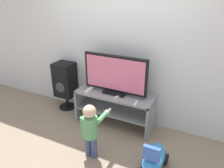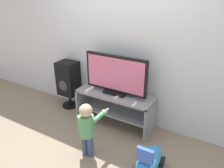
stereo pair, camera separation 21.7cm
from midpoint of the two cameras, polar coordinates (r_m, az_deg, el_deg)
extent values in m
plane|color=gray|center=(3.55, 0.69, -12.07)|extent=(16.00, 16.00, 0.00)
cube|color=silver|center=(3.42, 5.18, 10.56)|extent=(10.00, 0.06, 2.60)
cube|color=gray|center=(3.43, 2.56, -2.81)|extent=(1.26, 0.44, 0.03)
cube|color=gray|center=(3.57, 2.47, -6.99)|extent=(1.22, 0.40, 0.02)
cube|color=gray|center=(3.84, -5.60, -4.23)|extent=(0.04, 0.44, 0.56)
cube|color=gray|center=(3.37, 11.81, -9.15)|extent=(0.04, 0.44, 0.56)
cube|color=black|center=(3.43, 2.74, -2.14)|extent=(0.36, 0.20, 0.04)
cube|color=black|center=(3.31, 2.85, 2.65)|extent=(1.03, 0.05, 0.58)
cube|color=#D8668C|center=(3.28, 2.62, 2.50)|extent=(0.96, 0.01, 0.51)
cube|color=white|center=(3.52, -4.06, -1.46)|extent=(0.05, 0.19, 0.04)
cube|color=#3F8CE5|center=(3.45, -4.96, -2.06)|extent=(0.03, 0.00, 0.01)
cube|color=white|center=(3.14, 7.92, -5.29)|extent=(0.04, 0.13, 0.02)
cylinder|color=#337FD8|center=(3.13, 7.93, -5.08)|extent=(0.01, 0.01, 0.00)
cube|color=white|center=(3.31, 3.33, -3.39)|extent=(0.07, 0.13, 0.02)
cylinder|color=#337FD8|center=(3.31, 3.34, -3.19)|extent=(0.01, 0.01, 0.00)
cylinder|color=#3F4C72|center=(3.06, -4.99, -15.33)|extent=(0.08, 0.08, 0.32)
cylinder|color=#3F4C72|center=(3.02, -3.54, -15.90)|extent=(0.08, 0.08, 0.32)
cylinder|color=#599E66|center=(2.85, -4.47, -10.90)|extent=(0.20, 0.20, 0.29)
sphere|color=beige|center=(2.73, -4.62, -6.97)|extent=(0.17, 0.17, 0.17)
cylinder|color=#599E66|center=(2.92, -6.35, -10.41)|extent=(0.06, 0.06, 0.24)
cylinder|color=#599E66|center=(2.82, -1.18, -8.54)|extent=(0.06, 0.24, 0.06)
sphere|color=beige|center=(2.91, 0.07, -7.42)|extent=(0.07, 0.07, 0.07)
cube|color=white|center=(2.94, 0.47, -7.06)|extent=(0.03, 0.13, 0.02)
cylinder|color=black|center=(4.27, -9.33, -5.46)|extent=(0.31, 0.31, 0.02)
cylinder|color=black|center=(4.21, -9.43, -4.04)|extent=(0.05, 0.05, 0.26)
cube|color=black|center=(4.03, -9.86, 1.47)|extent=(0.35, 0.30, 0.62)
cylinder|color=#38383D|center=(3.96, -11.17, -0.52)|extent=(0.19, 0.01, 0.19)
ellipsoid|color=#338CD1|center=(2.86, 11.91, -18.89)|extent=(0.25, 0.57, 0.20)
cube|color=blue|center=(2.62, 11.10, -17.91)|extent=(0.20, 0.05, 0.18)
cylinder|color=black|center=(3.07, 10.45, -17.81)|extent=(0.04, 0.14, 0.14)
cylinder|color=black|center=(3.02, 15.12, -19.11)|extent=(0.04, 0.14, 0.14)
camera|label=1|loc=(0.11, -88.09, 0.86)|focal=35.00mm
camera|label=2|loc=(0.11, 91.91, -0.86)|focal=35.00mm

